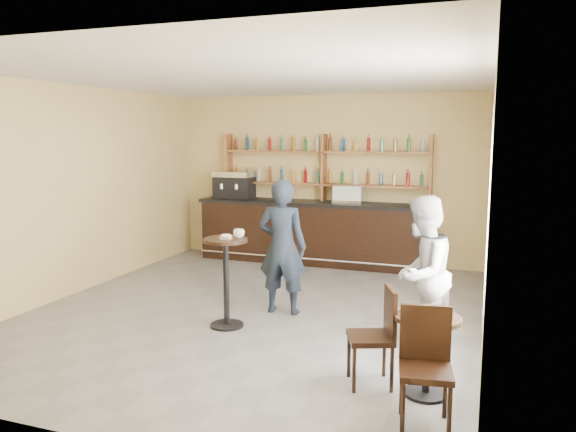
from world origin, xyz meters
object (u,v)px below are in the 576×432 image
(pedestal_table, at_px, (226,283))
(man_main, at_px, (282,247))
(pastry_case, at_px, (349,194))
(patron_second, at_px, (422,274))
(cafe_table, at_px, (427,356))
(espresso_machine, at_px, (234,185))
(chair_west, at_px, (370,337))
(chair_south, at_px, (426,370))
(bar_counter, at_px, (310,232))

(pedestal_table, xyz_separation_m, man_main, (0.47, 0.78, 0.35))
(pastry_case, xyz_separation_m, patron_second, (1.76, -3.78, -0.46))
(cafe_table, bearing_deg, man_main, 138.77)
(espresso_machine, bearing_deg, pedestal_table, -70.34)
(espresso_machine, relative_size, pedestal_table, 0.65)
(pastry_case, relative_size, patron_second, 0.30)
(espresso_machine, relative_size, chair_west, 0.76)
(pastry_case, relative_size, chair_west, 0.55)
(espresso_machine, xyz_separation_m, pedestal_table, (1.68, -3.83, -0.88))
(man_main, bearing_deg, cafe_table, 135.63)
(man_main, height_order, chair_south, man_main)
(chair_west, bearing_deg, patron_second, 140.54)
(espresso_machine, relative_size, cafe_table, 0.96)
(chair_west, relative_size, patron_second, 0.55)
(cafe_table, height_order, patron_second, patron_second)
(espresso_machine, bearing_deg, chair_south, -55.81)
(bar_counter, xyz_separation_m, cafe_table, (2.71, -4.93, -0.21))
(chair_west, bearing_deg, chair_south, 21.10)
(chair_west, height_order, patron_second, patron_second)
(pastry_case, height_order, patron_second, patron_second)
(chair_south, bearing_deg, man_main, 121.98)
(bar_counter, relative_size, man_main, 2.37)
(chair_south, distance_m, patron_second, 1.81)
(cafe_table, distance_m, chair_south, 0.61)
(espresso_machine, xyz_separation_m, man_main, (2.15, -3.05, -0.53))
(pastry_case, bearing_deg, pedestal_table, -104.82)
(cafe_table, xyz_separation_m, chair_west, (-0.55, 0.05, 0.10))
(patron_second, bearing_deg, pastry_case, -139.73)
(espresso_machine, bearing_deg, chair_west, -56.46)
(pedestal_table, height_order, chair_south, pedestal_table)
(chair_south, bearing_deg, cafe_table, 85.22)
(bar_counter, relative_size, espresso_machine, 5.90)
(pedestal_table, distance_m, chair_west, 2.33)
(cafe_table, xyz_separation_m, chair_south, (0.05, -0.60, 0.11))
(pastry_case, bearing_deg, man_main, -98.56)
(pedestal_table, xyz_separation_m, chair_south, (2.67, -1.70, -0.07))
(pedestal_table, bearing_deg, man_main, 58.71)
(espresso_machine, height_order, pastry_case, espresso_machine)
(cafe_table, bearing_deg, bar_counter, 118.79)
(espresso_machine, relative_size, patron_second, 0.42)
(pedestal_table, bearing_deg, pastry_case, 80.14)
(pedestal_table, distance_m, patron_second, 2.45)
(espresso_machine, distance_m, chair_south, 7.10)
(bar_counter, relative_size, pastry_case, 8.13)
(pedestal_table, distance_m, man_main, 0.98)
(pedestal_table, height_order, chair_west, pedestal_table)
(pastry_case, xyz_separation_m, cafe_table, (1.96, -4.93, -0.96))
(pastry_case, distance_m, chair_south, 5.95)
(bar_counter, xyz_separation_m, pastry_case, (0.75, 0.00, 0.76))
(chair_west, distance_m, chair_south, 0.88)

